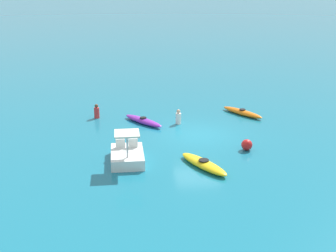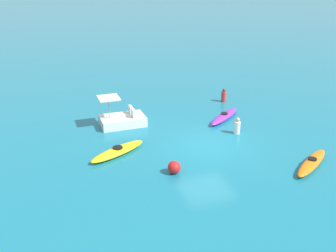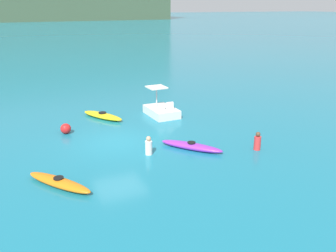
{
  "view_description": "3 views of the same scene",
  "coord_description": "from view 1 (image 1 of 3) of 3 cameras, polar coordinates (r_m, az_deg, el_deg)",
  "views": [
    {
      "loc": [
        3.47,
        22.53,
        8.17
      ],
      "look_at": [
        1.66,
        0.3,
        0.67
      ],
      "focal_mm": 47.18,
      "sensor_mm": 36.0,
      "label": 1
    },
    {
      "loc": [
        -15.67,
        7.03,
        8.09
      ],
      "look_at": [
        1.09,
        1.65,
        0.79
      ],
      "focal_mm": 41.45,
      "sensor_mm": 36.0,
      "label": 2
    },
    {
      "loc": [
        -4.63,
        -16.37,
        6.48
      ],
      "look_at": [
        2.38,
        -0.79,
        0.78
      ],
      "focal_mm": 38.88,
      "sensor_mm": 36.0,
      "label": 3
    }
  ],
  "objects": [
    {
      "name": "ground_plane",
      "position": [
        24.22,
        3.87,
        -1.16
      ],
      "size": [
        600.0,
        600.0,
        0.0
      ],
      "primitive_type": "plane",
      "color": "#19728C"
    },
    {
      "name": "person_near_shore",
      "position": [
        25.9,
        1.35,
        1.1
      ],
      "size": [
        0.42,
        0.42,
        0.88
      ],
      "color": "silver",
      "rests_on": "ground_plane"
    },
    {
      "name": "kayak_purple",
      "position": [
        26.09,
        -3.22,
        0.69
      ],
      "size": [
        2.44,
        2.77,
        0.37
      ],
      "color": "purple",
      "rests_on": "ground_plane"
    },
    {
      "name": "person_by_kayaks",
      "position": [
        27.34,
        -9.2,
        1.81
      ],
      "size": [
        0.41,
        0.41,
        0.88
      ],
      "color": "red",
      "rests_on": "ground_plane"
    },
    {
      "name": "kayak_yellow",
      "position": [
        20.13,
        4.63,
        -4.91
      ],
      "size": [
        2.17,
        3.03,
        0.37
      ],
      "color": "yellow",
      "rests_on": "ground_plane"
    },
    {
      "name": "kayak_orange",
      "position": [
        28.08,
        9.58,
        1.76
      ],
      "size": [
        2.28,
        2.89,
        0.37
      ],
      "color": "orange",
      "rests_on": "ground_plane"
    },
    {
      "name": "buoy_red",
      "position": [
        22.32,
        10.15,
        -2.41
      ],
      "size": [
        0.55,
        0.55,
        0.55
      ],
      "primitive_type": "sphere",
      "color": "red",
      "rests_on": "ground_plane"
    },
    {
      "name": "pedal_boat_white",
      "position": [
        20.67,
        -5.28,
        -3.75
      ],
      "size": [
        1.58,
        2.49,
        1.68
      ],
      "color": "white",
      "rests_on": "ground_plane"
    }
  ]
}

